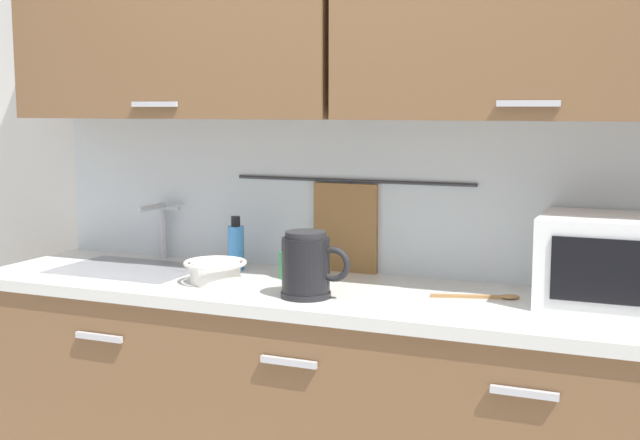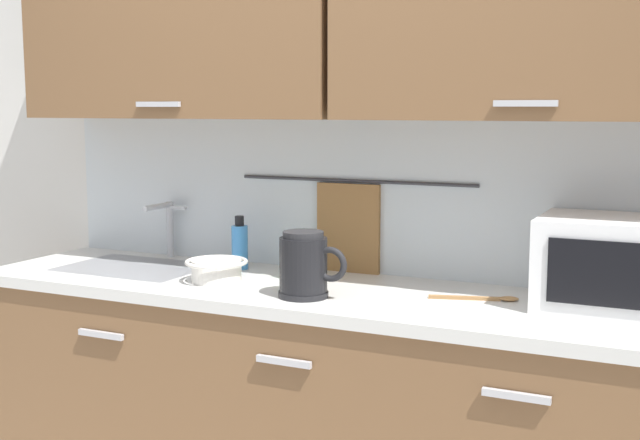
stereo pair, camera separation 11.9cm
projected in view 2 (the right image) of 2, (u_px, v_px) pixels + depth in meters
name	position (u px, v px, depth m)	size (l,w,h in m)	color
counter_unit	(325.00, 417.00, 2.76)	(2.53, 0.64, 0.90)	brown
back_wall_assembly	(356.00, 97.00, 2.82)	(3.70, 0.41, 2.50)	silver
sink_faucet	(167.00, 222.00, 3.22)	(0.09, 0.17, 0.22)	#B2B5BA
microwave	(620.00, 264.00, 2.39)	(0.46, 0.35, 0.27)	white
electric_kettle	(305.00, 265.00, 2.55)	(0.23, 0.16, 0.21)	black
dish_soap_bottle	(240.00, 246.00, 3.01)	(0.06, 0.06, 0.20)	#3F8CD8
mug_near_sink	(293.00, 265.00, 2.85)	(0.12, 0.08, 0.09)	green
mixing_bowl	(216.00, 269.00, 2.79)	(0.21, 0.21, 0.08)	silver
wooden_spoon	(485.00, 298.00, 2.53)	(0.27, 0.11, 0.01)	#9E7042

